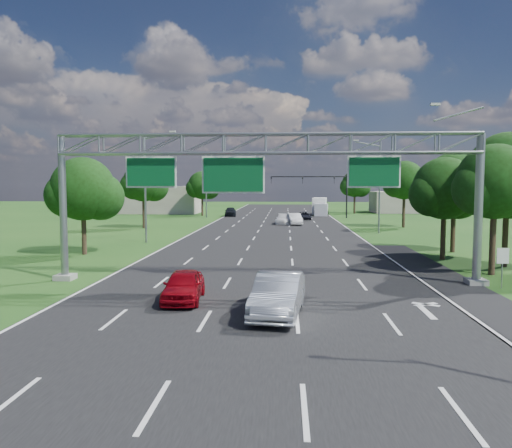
# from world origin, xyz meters

# --- Properties ---
(ground) EXTENTS (220.00, 220.00, 0.00)m
(ground) POSITION_xyz_m (0.00, 30.00, 0.00)
(ground) COLOR #1B4715
(ground) RESTS_ON ground
(road) EXTENTS (18.00, 180.00, 0.02)m
(road) POSITION_xyz_m (0.00, 30.00, 0.00)
(road) COLOR black
(road) RESTS_ON ground
(road_flare) EXTENTS (3.00, 30.00, 0.02)m
(road_flare) POSITION_xyz_m (10.20, 14.00, 0.00)
(road_flare) COLOR black
(road_flare) RESTS_ON ground
(sign_gantry) EXTENTS (23.50, 1.00, 9.56)m
(sign_gantry) POSITION_xyz_m (0.33, 12.00, 6.89)
(sign_gantry) COLOR gray
(sign_gantry) RESTS_ON ground
(regulatory_sign) EXTENTS (0.60, 0.08, 2.10)m
(regulatory_sign) POSITION_xyz_m (12.40, 10.98, 1.51)
(regulatory_sign) COLOR gray
(regulatory_sign) RESTS_ON ground
(traffic_signal) EXTENTS (12.21, 0.24, 7.00)m
(traffic_signal) POSITION_xyz_m (7.48, 65.00, 5.17)
(traffic_signal) COLOR black
(traffic_signal) RESTS_ON ground
(streetlight_l_near) EXTENTS (2.97, 0.22, 10.16)m
(streetlight_l_near) POSITION_xyz_m (-11.30, 30.00, 5.58)
(streetlight_l_near) COLOR gray
(streetlight_l_near) RESTS_ON ground
(streetlight_l_far) EXTENTS (2.97, 0.22, 10.16)m
(streetlight_l_far) POSITION_xyz_m (-11.30, 65.00, 5.58)
(streetlight_l_far) COLOR gray
(streetlight_l_far) RESTS_ON ground
(streetlight_r_mid) EXTENTS (2.97, 0.22, 10.16)m
(streetlight_r_mid) POSITION_xyz_m (11.30, 40.00, 5.58)
(streetlight_r_mid) COLOR gray
(streetlight_r_mid) RESTS_ON ground
(tree_cluster_right) EXTENTS (9.91, 14.60, 8.68)m
(tree_cluster_right) POSITION_xyz_m (14.80, 19.19, 5.31)
(tree_cluster_right) COLOR #2D2116
(tree_cluster_right) RESTS_ON ground
(tree_verge_la) EXTENTS (5.76, 4.80, 7.40)m
(tree_verge_la) POSITION_xyz_m (-13.92, 22.04, 4.76)
(tree_verge_la) COLOR #2D2116
(tree_verge_la) RESTS_ON ground
(tree_verge_lb) EXTENTS (5.76, 4.80, 8.06)m
(tree_verge_lb) POSITION_xyz_m (-15.92, 45.04, 5.41)
(tree_verge_lb) COLOR #2D2116
(tree_verge_lb) RESTS_ON ground
(tree_verge_lc) EXTENTS (5.76, 4.80, 7.62)m
(tree_verge_lc) POSITION_xyz_m (-12.92, 70.04, 4.98)
(tree_verge_lc) COLOR #2D2116
(tree_verge_lc) RESTS_ON ground
(tree_verge_rd) EXTENTS (5.76, 4.80, 8.28)m
(tree_verge_rd) POSITION_xyz_m (16.08, 48.04, 5.63)
(tree_verge_rd) COLOR #2D2116
(tree_verge_rd) RESTS_ON ground
(tree_verge_re) EXTENTS (5.76, 4.80, 7.84)m
(tree_verge_re) POSITION_xyz_m (14.08, 78.04, 5.20)
(tree_verge_re) COLOR #2D2116
(tree_verge_re) RESTS_ON ground
(building_left) EXTENTS (14.00, 10.00, 5.00)m
(building_left) POSITION_xyz_m (-22.00, 78.00, 2.50)
(building_left) COLOR gray
(building_left) RESTS_ON ground
(building_right) EXTENTS (12.00, 9.00, 4.00)m
(building_right) POSITION_xyz_m (24.00, 82.00, 2.00)
(building_right) COLOR gray
(building_right) RESTS_ON ground
(red_coupe) EXTENTS (1.91, 4.25, 1.42)m
(red_coupe) POSITION_xyz_m (-3.31, 7.33, 0.71)
(red_coupe) COLOR maroon
(red_coupe) RESTS_ON ground
(silver_sedan) EXTENTS (2.35, 5.29, 1.69)m
(silver_sedan) POSITION_xyz_m (1.04, 5.12, 0.84)
(silver_sedan) COLOR silver
(silver_sedan) RESTS_ON ground
(car_queue_a) EXTENTS (2.17, 4.81, 1.37)m
(car_queue_a) POSITION_xyz_m (1.00, 52.20, 0.68)
(car_queue_a) COLOR white
(car_queue_a) RESTS_ON ground
(car_queue_b) EXTENTS (2.41, 4.46, 1.19)m
(car_queue_b) POSITION_xyz_m (4.06, 61.04, 0.59)
(car_queue_b) COLOR black
(car_queue_b) RESTS_ON ground
(car_queue_c) EXTENTS (2.23, 4.74, 1.57)m
(car_queue_c) POSITION_xyz_m (-8.00, 68.79, 0.78)
(car_queue_c) COLOR black
(car_queue_c) RESTS_ON ground
(car_queue_d) EXTENTS (2.22, 4.77, 1.51)m
(car_queue_d) POSITION_xyz_m (2.50, 51.39, 0.76)
(car_queue_d) COLOR silver
(car_queue_d) RESTS_ON ground
(box_truck) EXTENTS (2.95, 8.12, 2.99)m
(box_truck) POSITION_xyz_m (7.34, 73.19, 1.44)
(box_truck) COLOR white
(box_truck) RESTS_ON ground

